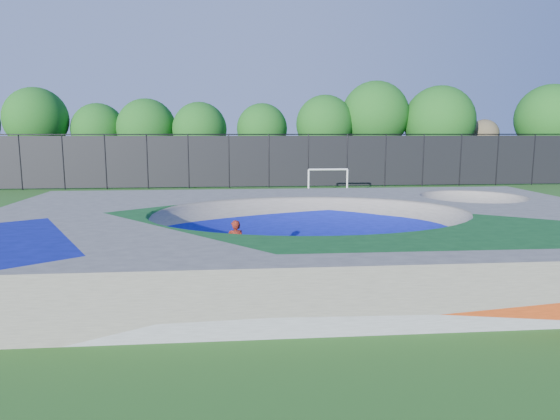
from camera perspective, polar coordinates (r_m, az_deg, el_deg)
The scene contains 7 objects.
ground at distance 17.34m, azimuth 3.42°, elevation -5.10°, with size 120.00×120.00×0.00m, color #255B19.
skate_deck at distance 17.17m, azimuth 3.44°, elevation -2.67°, with size 22.00×14.00×1.50m, color gray.
skater at distance 15.36m, azimuth -5.11°, elevation -3.99°, with size 0.56×0.37×1.55m, color red.
skateboard at distance 15.54m, azimuth -5.07°, elevation -6.69°, with size 0.78×0.22×0.05m, color black.
soccer_goal at distance 33.22m, azimuth 5.51°, elevation 3.78°, with size 2.72×0.12×1.79m.
fence at distance 37.78m, azimuth -1.28°, elevation 5.75°, with size 48.09×0.09×4.04m.
treeline at distance 42.40m, azimuth -0.40°, elevation 9.97°, with size 54.31×7.15×8.50m.
Camera 1 is at (-2.52, -16.63, 4.20)m, focal length 32.00 mm.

